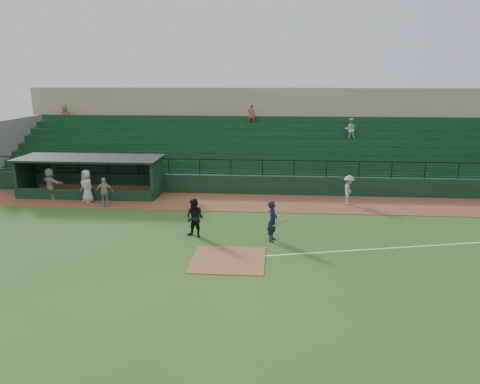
{
  "coord_description": "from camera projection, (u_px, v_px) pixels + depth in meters",
  "views": [
    {
      "loc": [
        1.93,
        -18.91,
        7.34
      ],
      "look_at": [
        0.0,
        5.0,
        1.4
      ],
      "focal_mm": 35.16,
      "sensor_mm": 36.0,
      "label": 1
    }
  ],
  "objects": [
    {
      "name": "dugout_player_c",
      "position": [
        51.0,
        183.0,
        28.51
      ],
      "size": [
        1.85,
        1.36,
        1.94
      ],
      "primitive_type": "imported",
      "rotation": [
        0.0,
        0.0,
        2.65
      ],
      "color": "#A09B96",
      "rests_on": "warning_track"
    },
    {
      "name": "ground",
      "position": [
        231.0,
        251.0,
        20.22
      ],
      "size": [
        90.0,
        90.0,
        0.0
      ],
      "primitive_type": "plane",
      "color": "#294F19",
      "rests_on": "ground"
    },
    {
      "name": "stadium_structure",
      "position": [
        252.0,
        144.0,
        35.59
      ],
      "size": [
        38.0,
        13.08,
        6.4
      ],
      "color": "black",
      "rests_on": "ground"
    },
    {
      "name": "foul_line",
      "position": [
        413.0,
        247.0,
        20.75
      ],
      "size": [
        17.49,
        4.44,
        0.01
      ],
      "primitive_type": "cube",
      "rotation": [
        0.0,
        0.0,
        0.24
      ],
      "color": "white",
      "rests_on": "ground"
    },
    {
      "name": "dugout_player_b",
      "position": [
        87.0,
        186.0,
        27.75
      ],
      "size": [
        1.14,
        1.05,
        1.96
      ],
      "primitive_type": "imported",
      "rotation": [
        0.0,
        0.0,
        -0.6
      ],
      "color": "#ADA7A2",
      "rests_on": "warning_track"
    },
    {
      "name": "home_plate_dirt",
      "position": [
        228.0,
        260.0,
        19.24
      ],
      "size": [
        3.0,
        3.0,
        0.03
      ],
      "primitive_type": "cube",
      "color": "brown",
      "rests_on": "ground"
    },
    {
      "name": "umpire",
      "position": [
        195.0,
        218.0,
        21.83
      ],
      "size": [
        1.1,
        0.99,
        1.84
      ],
      "primitive_type": "imported",
      "rotation": [
        0.0,
        0.0,
        -0.4
      ],
      "color": "black",
      "rests_on": "ground"
    },
    {
      "name": "dugout",
      "position": [
        93.0,
        173.0,
        29.91
      ],
      "size": [
        8.9,
        3.2,
        2.42
      ],
      "color": "black",
      "rests_on": "ground"
    },
    {
      "name": "warning_track",
      "position": [
        244.0,
        202.0,
        27.95
      ],
      "size": [
        40.0,
        4.0,
        0.03
      ],
      "primitive_type": "cube",
      "color": "brown",
      "rests_on": "ground"
    },
    {
      "name": "batter_at_plate",
      "position": [
        272.0,
        221.0,
        21.31
      ],
      "size": [
        1.09,
        0.77,
        1.89
      ],
      "color": "black",
      "rests_on": "ground"
    },
    {
      "name": "runner",
      "position": [
        349.0,
        190.0,
        27.3
      ],
      "size": [
        0.93,
        1.25,
        1.72
      ],
      "primitive_type": "imported",
      "rotation": [
        0.0,
        0.0,
        1.28
      ],
      "color": "#A19B97",
      "rests_on": "warning_track"
    },
    {
      "name": "dugout_player_a",
      "position": [
        104.0,
        192.0,
        26.95
      ],
      "size": [
        1.05,
        0.59,
        1.68
      ],
      "primitive_type": "imported",
      "rotation": [
        0.0,
        0.0,
        0.19
      ],
      "color": "#9C9892",
      "rests_on": "warning_track"
    }
  ]
}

